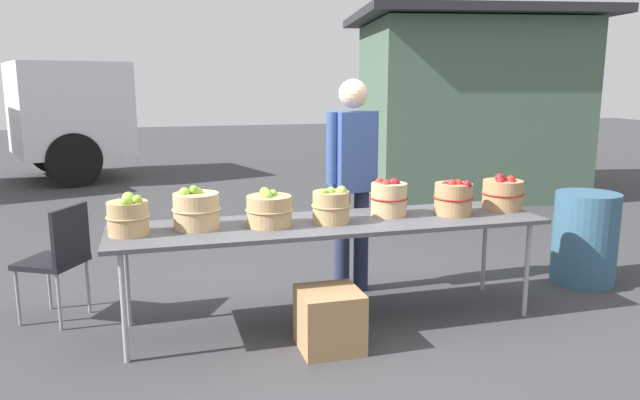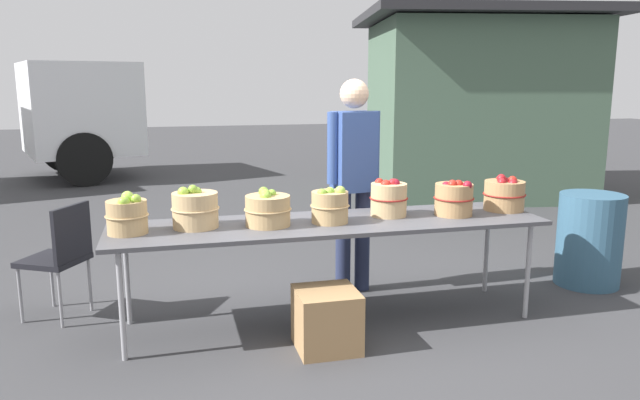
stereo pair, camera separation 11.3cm
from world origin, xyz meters
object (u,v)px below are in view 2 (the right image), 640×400
at_px(apple_basket_green_3, 330,206).
at_px(vendor_adult, 354,169).
at_px(folding_chair, 61,252).
at_px(market_table, 330,226).
at_px(trash_barrel, 589,240).
at_px(apple_basket_red_0, 389,198).
at_px(apple_basket_green_0, 127,215).
at_px(apple_basket_red_2, 504,194).
at_px(produce_crate, 327,320).
at_px(apple_basket_green_2, 268,209).
at_px(apple_basket_red_1, 454,198).
at_px(apple_basket_green_1, 195,209).

height_order(apple_basket_green_3, vendor_adult, vendor_adult).
height_order(vendor_adult, folding_chair, vendor_adult).
relative_size(market_table, trash_barrel, 3.90).
distance_m(market_table, apple_basket_red_0, 0.50).
relative_size(apple_basket_green_0, apple_basket_red_2, 0.86).
relative_size(apple_basket_red_0, produce_crate, 0.72).
height_order(market_table, folding_chair, folding_chair).
relative_size(apple_basket_red_2, produce_crate, 0.82).
xyz_separation_m(apple_basket_green_2, apple_basket_red_0, (0.92, 0.09, 0.02)).
distance_m(apple_basket_green_0, apple_basket_red_2, 2.80).
distance_m(apple_basket_red_0, apple_basket_red_1, 0.49).
bearing_deg(apple_basket_red_2, folding_chair, 171.59).
xyz_separation_m(apple_basket_red_0, trash_barrel, (1.91, 0.17, -0.48)).
height_order(apple_basket_green_0, apple_basket_red_1, apple_basket_red_1).
distance_m(apple_basket_green_0, apple_basket_green_2, 0.93).
bearing_deg(apple_basket_green_0, apple_basket_red_0, 2.59).
bearing_deg(apple_basket_green_3, market_table, 69.29).
bearing_deg(apple_basket_green_3, apple_basket_red_1, 0.50).
bearing_deg(vendor_adult, apple_basket_green_1, 12.45).
height_order(apple_basket_green_2, folding_chair, apple_basket_green_2).
bearing_deg(apple_basket_green_3, apple_basket_green_2, 177.56).
bearing_deg(apple_basket_red_1, folding_chair, 168.86).
xyz_separation_m(market_table, apple_basket_green_3, (-0.01, -0.03, 0.15)).
height_order(apple_basket_green_1, apple_basket_red_2, apple_basket_green_1).
distance_m(vendor_adult, trash_barrel, 2.15).
xyz_separation_m(market_table, trash_barrel, (2.38, 0.25, -0.32)).
bearing_deg(vendor_adult, apple_basket_red_0, 93.51).
height_order(apple_basket_green_0, apple_basket_red_0, apple_basket_red_0).
height_order(apple_basket_green_0, apple_basket_green_1, apple_basket_green_1).
bearing_deg(apple_basket_red_0, folding_chair, 168.94).
height_order(apple_basket_green_2, apple_basket_green_3, apple_basket_green_3).
xyz_separation_m(folding_chair, trash_barrel, (4.28, -0.30, -0.11)).
relative_size(apple_basket_red_2, folding_chair, 0.38).
height_order(apple_basket_green_1, apple_basket_green_3, apple_basket_green_1).
distance_m(apple_basket_green_1, produce_crate, 1.16).
distance_m(apple_basket_green_1, apple_basket_green_3, 0.94).
bearing_deg(apple_basket_green_1, apple_basket_red_1, -2.38).
relative_size(trash_barrel, produce_crate, 1.99).
relative_size(market_table, apple_basket_green_3, 11.07).
xyz_separation_m(market_table, apple_basket_red_0, (0.47, 0.08, 0.17)).
height_order(market_table, vendor_adult, vendor_adult).
bearing_deg(apple_basket_red_1, apple_basket_green_3, -179.50).
distance_m(apple_basket_red_2, produce_crate, 1.77).
bearing_deg(trash_barrel, apple_basket_red_2, -168.61).
xyz_separation_m(apple_basket_green_0, produce_crate, (1.24, -0.44, -0.68)).
bearing_deg(apple_basket_green_0, apple_basket_red_1, -0.35).
height_order(apple_basket_red_2, vendor_adult, vendor_adult).
relative_size(vendor_adult, trash_barrel, 2.21).
bearing_deg(market_table, apple_basket_green_3, -110.71).
bearing_deg(apple_basket_green_2, apple_basket_green_0, 179.77).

